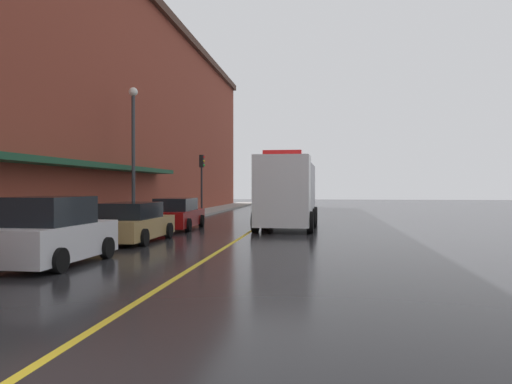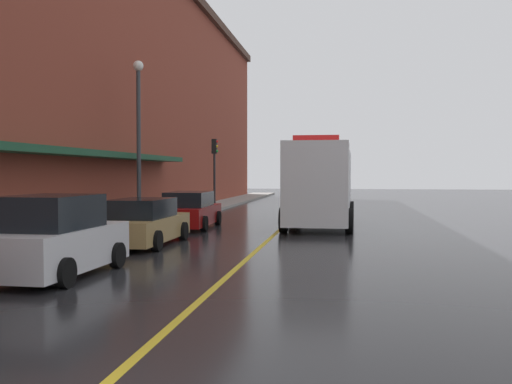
{
  "view_description": "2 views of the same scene",
  "coord_description": "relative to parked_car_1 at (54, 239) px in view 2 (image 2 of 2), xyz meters",
  "views": [
    {
      "loc": [
        3.4,
        -4.77,
        2.14
      ],
      "look_at": [
        0.38,
        18.11,
        1.9
      ],
      "focal_mm": 35.48,
      "sensor_mm": 36.0,
      "label": 1
    },
    {
      "loc": [
        2.65,
        -4.34,
        2.39
      ],
      "look_at": [
        -2.01,
        26.48,
        1.35
      ],
      "focal_mm": 41.09,
      "sensor_mm": 36.0,
      "label": 2
    }
  ],
  "objects": [
    {
      "name": "street_lamp_left",
      "position": [
        -1.99,
        11.18,
        3.53
      ],
      "size": [
        0.44,
        0.44,
        6.94
      ],
      "color": "#33383D",
      "rests_on": "sidewalk_left"
    },
    {
      "name": "traffic_light_near",
      "position": [
        -1.33,
        22.82,
        2.29
      ],
      "size": [
        0.38,
        0.36,
        4.3
      ],
      "color": "#232326",
      "rests_on": "sidewalk_left"
    },
    {
      "name": "sidewalk_left",
      "position": [
        -2.24,
        16.8,
        -0.79
      ],
      "size": [
        2.4,
        70.0,
        0.15
      ],
      "primitive_type": "cube",
      "color": "gray",
      "rests_on": "ground"
    },
    {
      "name": "parked_car_3",
      "position": [
        0.07,
        11.78,
        -0.12
      ],
      "size": [
        2.16,
        4.89,
        1.57
      ],
      "rotation": [
        0.0,
        0.0,
        1.6
      ],
      "color": "maroon",
      "rests_on": "ground"
    },
    {
      "name": "lane_center_stripe",
      "position": [
        3.96,
        16.8,
        -0.86
      ],
      "size": [
        0.16,
        70.0,
        0.01
      ],
      "primitive_type": "cube",
      "color": "gold",
      "rests_on": "ground"
    },
    {
      "name": "parked_car_2",
      "position": [
        0.08,
        5.86,
        -0.14
      ],
      "size": [
        2.06,
        4.8,
        1.53
      ],
      "rotation": [
        0.0,
        0.0,
        1.57
      ],
      "color": "#A5844C",
      "rests_on": "ground"
    },
    {
      "name": "ground_plane",
      "position": [
        3.96,
        16.8,
        -0.87
      ],
      "size": [
        112.0,
        112.0,
        0.0
      ],
      "primitive_type": "plane",
      "color": "#232326"
    },
    {
      "name": "brick_building_left",
      "position": [
        -8.12,
        15.79,
        6.37
      ],
      "size": [
        10.53,
        64.0,
        14.45
      ],
      "color": "brown",
      "rests_on": "ground"
    },
    {
      "name": "box_truck",
      "position": [
        5.56,
        13.27,
        0.96
      ],
      "size": [
        3.01,
        7.94,
        3.83
      ],
      "rotation": [
        0.0,
        0.0,
        -1.59
      ],
      "color": "silver",
      "rests_on": "ground"
    },
    {
      "name": "parked_car_1",
      "position": [
        0.0,
        0.0,
        0.0
      ],
      "size": [
        2.2,
        4.28,
        1.87
      ],
      "rotation": [
        0.0,
        0.0,
        1.55
      ],
      "color": "silver",
      "rests_on": "ground"
    }
  ]
}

